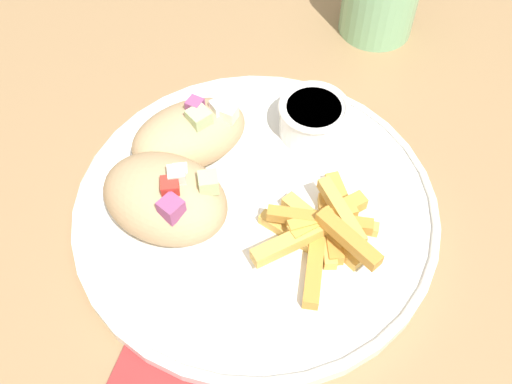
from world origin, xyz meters
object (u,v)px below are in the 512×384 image
Objects in this scene: plate at (256,208)px; pita_sandwich_far at (190,134)px; fries_pile at (324,229)px; sauce_ramekin at (313,117)px; pita_sandwich_near at (166,198)px.

pita_sandwich_far is (-0.07, 0.05, 0.03)m from plate.
fries_pile and sauce_ramekin have the same top height.
sauce_ramekin is (0.11, 0.11, -0.01)m from pita_sandwich_near.
sauce_ramekin is at bearing -15.04° from pita_sandwich_far.
plate is 2.45× the size of fries_pile.
sauce_ramekin reaches higher than plate.
pita_sandwich_near is at bearing -179.24° from fries_pile.
pita_sandwich_near is 0.98× the size of fries_pile.
pita_sandwich_far is 0.11m from sauce_ramekin.
pita_sandwich_near reaches higher than fries_pile.
pita_sandwich_near is 0.13m from fries_pile.
fries_pile is at bearing 17.68° from pita_sandwich_near.
plate is at bearing 35.61° from pita_sandwich_near.
pita_sandwich_near reaches higher than pita_sandwich_far.
pita_sandwich_far is at bearing -157.70° from sauce_ramekin.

